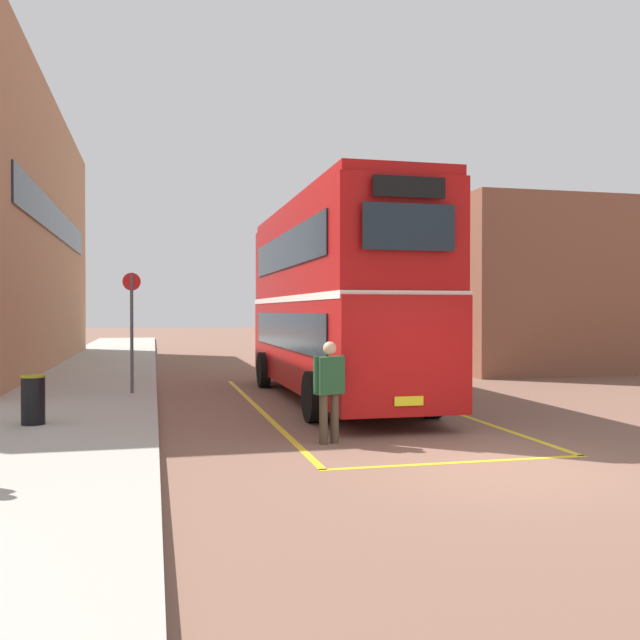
% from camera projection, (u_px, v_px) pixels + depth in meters
% --- Properties ---
extents(ground_plane, '(135.60, 135.60, 0.00)m').
position_uv_depth(ground_plane, '(292.00, 375.00, 23.71)').
color(ground_plane, brown).
extents(sidewalk_left, '(4.00, 57.60, 0.14)m').
position_uv_depth(sidewalk_left, '(98.00, 371.00, 24.53)').
color(sidewalk_left, '#A39E93').
rests_on(sidewalk_left, ground).
extents(depot_building_right, '(7.93, 13.77, 6.07)m').
position_uv_depth(depot_building_right, '(493.00, 290.00, 29.59)').
color(depot_building_right, brown).
rests_on(depot_building_right, ground).
extents(double_decker_bus, '(2.75, 10.38, 4.75)m').
position_uv_depth(double_decker_bus, '(334.00, 297.00, 16.91)').
color(double_decker_bus, black).
rests_on(double_decker_bus, ground).
extents(single_deck_bus, '(2.92, 9.98, 3.02)m').
position_uv_depth(single_deck_bus, '(319.00, 322.00, 32.26)').
color(single_deck_bus, black).
rests_on(single_deck_bus, ground).
extents(pedestrian_boarding, '(0.54, 0.35, 1.67)m').
position_uv_depth(pedestrian_boarding, '(329.00, 385.00, 11.39)').
color(pedestrian_boarding, '#473828').
rests_on(pedestrian_boarding, ground).
extents(litter_bin, '(0.43, 0.43, 0.88)m').
position_uv_depth(litter_bin, '(33.00, 400.00, 12.46)').
color(litter_bin, black).
rests_on(litter_bin, sidewalk_left).
extents(bus_stop_sign, '(0.44, 0.13, 2.97)m').
position_uv_depth(bus_stop_sign, '(132.00, 321.00, 17.19)').
color(bus_stop_sign, '#4C4C51').
rests_on(bus_stop_sign, sidewalk_left).
extents(bay_marking_yellow, '(4.12, 12.37, 0.01)m').
position_uv_depth(bay_marking_yellow, '(356.00, 411.00, 15.09)').
color(bay_marking_yellow, gold).
rests_on(bay_marking_yellow, ground).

